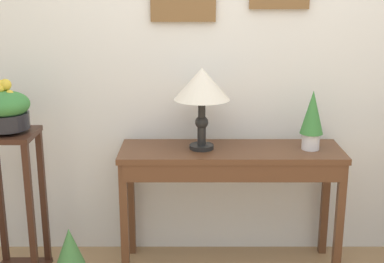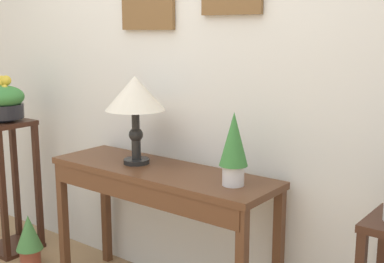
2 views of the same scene
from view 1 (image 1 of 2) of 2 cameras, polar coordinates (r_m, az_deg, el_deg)
The scene contains 7 objects.
back_wall_with_art at distance 3.28m, azimuth 3.82°, elevation 10.41°, with size 9.00×0.13×2.80m.
console_table at distance 3.13m, azimuth 4.28°, elevation -3.85°, with size 1.30×0.40×0.76m.
table_lamp at distance 3.03m, azimuth 1.16°, elevation 4.73°, with size 0.32×0.32×0.47m.
potted_plant_on_console at distance 3.13m, azimuth 12.80°, elevation 1.46°, with size 0.13×0.13×0.35m.
pedestal_stand_left at distance 3.29m, azimuth -18.29°, elevation -7.54°, with size 0.31×0.31×0.89m.
planter_bowl_wide_left at distance 3.12m, azimuth -19.18°, elevation 2.24°, with size 0.27×0.27×0.29m.
potted_plant_floor at distance 3.23m, azimuth -12.79°, elevation -12.53°, with size 0.17×0.17×0.34m.
Camera 1 is at (-0.21, -1.86, 1.69)m, focal length 49.98 mm.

